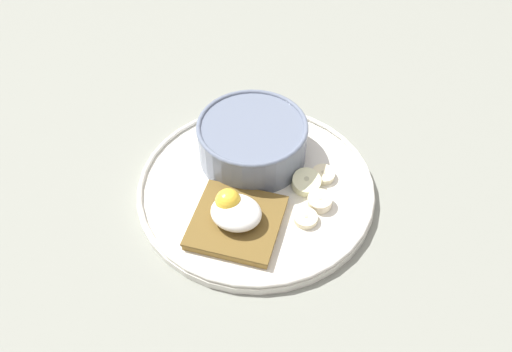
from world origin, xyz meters
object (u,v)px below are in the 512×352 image
poached_egg (233,209)px  banana_slice_left (306,218)px  banana_slice_front (306,182)px  banana_slice_right (320,202)px  toast_slice (235,222)px  banana_slice_back (323,175)px  oatmeal_bowl (252,141)px

poached_egg → banana_slice_left: poached_egg is taller
banana_slice_front → banana_slice_right: (2.36, -2.23, -0.18)cm
toast_slice → banana_slice_right: (8.32, 6.24, 0.04)cm
toast_slice → banana_slice_back: (7.46, 10.75, -0.13)cm
oatmeal_bowl → toast_slice: oatmeal_bowl is taller
poached_egg → banana_slice_left: (7.71, 3.35, -2.15)cm
banana_slice_left → banana_slice_right: (0.84, 2.75, 0.24)cm
oatmeal_bowl → banana_slice_front: size_ratio=2.74×
poached_egg → banana_slice_right: bearing=35.5°
oatmeal_bowl → poached_egg: bearing=-80.4°
banana_slice_front → banana_slice_left: bearing=-73.1°
oatmeal_bowl → banana_slice_front: 8.70cm
banana_slice_back → banana_slice_right: 4.59cm
banana_slice_front → banana_slice_left: size_ratio=1.62×
toast_slice → banana_slice_left: size_ratio=3.48×
banana_slice_front → banana_slice_back: 2.75cm
toast_slice → banana_slice_right: 10.40cm
banana_slice_front → banana_slice_right: 3.26cm
toast_slice → banana_slice_right: bearing=36.9°
toast_slice → poached_egg: size_ratio=1.84×
toast_slice → banana_slice_front: size_ratio=2.15×
banana_slice_left → poached_egg: bearing=-156.5°
oatmeal_bowl → toast_slice: size_ratio=1.28×
oatmeal_bowl → banana_slice_left: size_ratio=4.44×
toast_slice → banana_slice_back: size_ratio=2.74×
toast_slice → banana_slice_left: toast_slice is taller
oatmeal_bowl → banana_slice_front: bearing=-18.7°
banana_slice_left → banana_slice_back: banana_slice_back is taller
toast_slice → banana_slice_back: bearing=55.3°
toast_slice → banana_slice_left: (7.47, 3.49, -0.20)cm
oatmeal_bowl → banana_slice_left: bearing=-38.8°
oatmeal_bowl → banana_slice_right: 11.72cm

